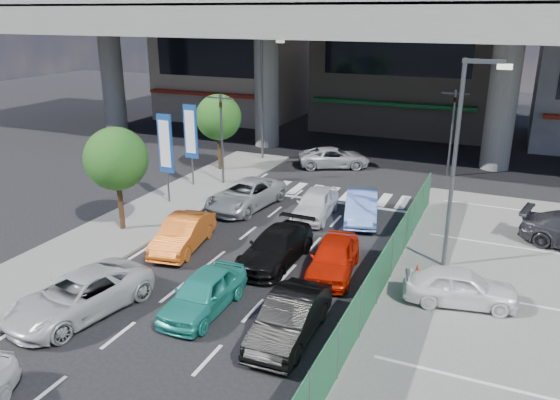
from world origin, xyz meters
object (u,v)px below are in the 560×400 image
at_px(signboard_far, 191,134).
at_px(kei_truck_front_right, 361,206).
at_px(wagon_silver_front_left, 246,195).
at_px(traffic_light_right, 454,112).
at_px(parked_sedan_white, 460,286).
at_px(street_lamp_right, 461,149).
at_px(sedan_white_mid_left, 79,295).
at_px(tree_near, 116,159).
at_px(taxi_orange_left, 183,233).
at_px(taxi_orange_right, 334,257).
at_px(hatch_black_mid_right, 290,318).
at_px(sedan_black_mid, 276,247).
at_px(traffic_light_left, 221,117).
at_px(tree_far, 219,117).
at_px(street_lamp_left, 264,89).
at_px(signboard_near, 165,146).
at_px(sedan_white_front_mid, 315,204).
at_px(taxi_teal_mid, 204,293).
at_px(traffic_cone, 417,272).
at_px(crossing_wagon_silver, 334,158).

distance_m(signboard_far, kei_truck_front_right, 10.60).
bearing_deg(wagon_silver_front_left, traffic_light_right, 56.00).
bearing_deg(parked_sedan_white, street_lamp_right, 3.72).
bearing_deg(sedan_white_mid_left, tree_near, 129.68).
bearing_deg(taxi_orange_left, sedan_white_mid_left, -101.68).
distance_m(tree_near, taxi_orange_right, 10.56).
relative_size(street_lamp_right, wagon_silver_front_left, 1.61).
bearing_deg(traffic_light_right, hatch_black_mid_right, -96.17).
bearing_deg(sedan_black_mid, traffic_light_left, 131.83).
xyz_separation_m(tree_near, taxi_orange_right, (10.20, -0.32, -2.70)).
height_order(tree_near, tree_far, same).
height_order(street_lamp_right, hatch_black_mid_right, street_lamp_right).
height_order(traffic_light_left, sedan_white_mid_left, traffic_light_left).
height_order(street_lamp_left, sedan_white_mid_left, street_lamp_left).
distance_m(hatch_black_mid_right, kei_truck_front_right, 10.69).
xyz_separation_m(street_lamp_left, tree_near, (-0.67, -14.00, -1.38)).
xyz_separation_m(street_lamp_left, signboard_near, (-0.87, -10.01, -1.71)).
distance_m(traffic_light_right, sedan_white_front_mid, 11.51).
bearing_deg(signboard_far, taxi_teal_mid, -56.55).
bearing_deg(taxi_orange_left, street_lamp_right, 4.19).
bearing_deg(traffic_cone, sedan_black_mid, -174.66).
relative_size(sedan_white_mid_left, parked_sedan_white, 1.31).
distance_m(signboard_far, crossing_wagon_silver, 9.73).
distance_m(tree_far, kei_truck_front_right, 11.82).
distance_m(street_lamp_left, signboard_near, 10.19).
xyz_separation_m(street_lamp_right, taxi_teal_mid, (-7.09, -6.64, -4.09)).
height_order(traffic_light_left, tree_near, traffic_light_left).
height_order(signboard_near, tree_near, tree_near).
height_order(traffic_light_right, tree_near, traffic_light_right).
distance_m(street_lamp_left, taxi_orange_left, 15.43).
bearing_deg(kei_truck_front_right, sedan_black_mid, -121.48).
bearing_deg(parked_sedan_white, sedan_white_front_mid, 40.61).
bearing_deg(traffic_cone, parked_sedan_white, -34.01).
xyz_separation_m(signboard_near, sedan_black_mid, (7.99, -4.26, -2.40)).
bearing_deg(taxi_teal_mid, tree_far, 117.11).
distance_m(sedan_white_mid_left, sedan_white_front_mid, 12.29).
xyz_separation_m(signboard_near, signboard_far, (-0.40, 3.00, 0.00)).
distance_m(traffic_light_left, signboard_near, 4.22).
xyz_separation_m(taxi_orange_left, wagon_silver_front_left, (0.11, 5.61, 0.01)).
xyz_separation_m(tree_far, wagon_silver_front_left, (4.56, -5.47, -2.70)).
height_order(tree_far, hatch_black_mid_right, tree_far).
relative_size(traffic_light_right, signboard_far, 1.11).
distance_m(street_lamp_right, kei_truck_front_right, 7.11).
bearing_deg(taxi_orange_right, wagon_silver_front_left, 132.51).
xyz_separation_m(wagon_silver_front_left, traffic_cone, (9.50, -4.78, -0.28)).
bearing_deg(parked_sedan_white, sedan_black_mid, 74.97).
relative_size(signboard_far, tree_near, 0.98).
xyz_separation_m(tree_near, tree_far, (-0.80, 10.50, 0.00)).
distance_m(kei_truck_front_right, traffic_cone, 6.52).
relative_size(signboard_near, signboard_far, 1.00).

